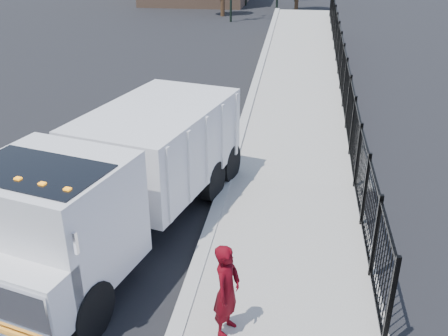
# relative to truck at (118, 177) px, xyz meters

# --- Properties ---
(ground) EXTENTS (120.00, 120.00, 0.00)m
(ground) POSITION_rel_truck_xyz_m (1.94, -0.70, -1.60)
(ground) COLOR black
(ground) RESTS_ON ground
(curb) EXTENTS (0.30, 12.00, 0.16)m
(curb) POSITION_rel_truck_xyz_m (1.94, -2.70, -1.52)
(curb) COLOR #ADAAA3
(curb) RESTS_ON ground
(ramp) EXTENTS (3.95, 24.06, 3.19)m
(ramp) POSITION_rel_truck_xyz_m (4.07, 15.30, -1.60)
(ramp) COLOR #9E998E
(ramp) RESTS_ON ground
(iron_fence) EXTENTS (0.10, 28.00, 1.80)m
(iron_fence) POSITION_rel_truck_xyz_m (5.49, 11.30, -0.70)
(iron_fence) COLOR black
(iron_fence) RESTS_ON ground
(truck) EXTENTS (4.46, 8.68, 2.84)m
(truck) POSITION_rel_truck_xyz_m (0.00, 0.00, 0.00)
(truck) COLOR black
(truck) RESTS_ON ground
(worker) EXTENTS (0.57, 0.73, 1.75)m
(worker) POSITION_rel_truck_xyz_m (2.83, -2.70, -0.61)
(worker) COLOR #53040C
(worker) RESTS_ON sidewalk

